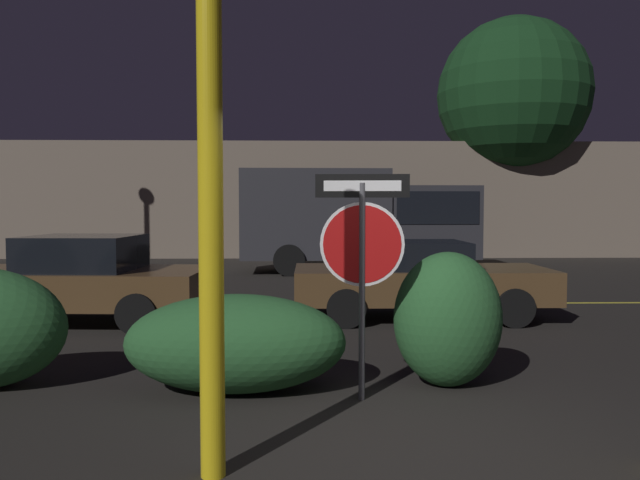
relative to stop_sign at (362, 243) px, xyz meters
The scene contains 11 objects.
ground_plane 2.09m from the stop_sign, 75.60° to the right, with size 260.00×260.00×0.00m, color black.
road_center_stripe 6.03m from the stop_sign, 86.43° to the left, with size 41.06×0.12×0.01m, color gold.
stop_sign is the anchor object (origin of this frame).
yellow_pole_left 2.04m from the stop_sign, 125.23° to the right, with size 0.17×0.17×3.35m, color yellow.
hedge_bush_2 1.62m from the stop_sign, 166.45° to the left, with size 2.20×1.17×0.97m, color #285B2D.
hedge_bush_3 1.30m from the stop_sign, 25.46° to the left, with size 1.11×0.90×1.38m, color #285B2D.
passing_car_2 5.85m from the stop_sign, 135.54° to the left, with size 4.22×2.15×1.38m.
passing_car_3 4.61m from the stop_sign, 72.66° to the left, with size 4.25×1.88×1.27m.
delivery_truck 11.71m from the stop_sign, 84.96° to the left, with size 6.58×2.45×2.85m.
tree_0 18.78m from the stop_sign, 67.30° to the left, with size 5.48×5.48×8.64m.
building_backdrop 18.30m from the stop_sign, 94.97° to the left, with size 29.12×4.15×4.14m, color #7A6B5B.
Camera 1 is at (-0.90, -4.43, 1.84)m, focal length 35.00 mm.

